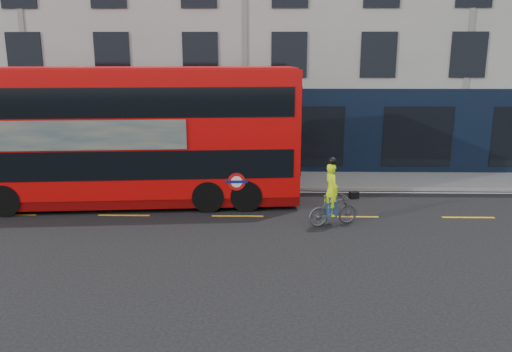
{
  "coord_description": "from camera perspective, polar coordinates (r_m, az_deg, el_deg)",
  "views": [
    {
      "loc": [
        0.97,
        -15.08,
        5.43
      ],
      "look_at": [
        0.64,
        1.41,
        1.47
      ],
      "focal_mm": 35.0,
      "sensor_mm": 36.0,
      "label": 1
    }
  ],
  "objects": [
    {
      "name": "ground",
      "position": [
        16.06,
        -2.41,
        -6.27
      ],
      "size": [
        120.0,
        120.0,
        0.0
      ],
      "primitive_type": "plane",
      "color": "black",
      "rests_on": "ground"
    },
    {
      "name": "building_terrace",
      "position": [
        28.11,
        -0.88,
        17.72
      ],
      "size": [
        50.0,
        10.07,
        15.0
      ],
      "color": "#B1AFA6",
      "rests_on": "ground"
    },
    {
      "name": "road_edge_line",
      "position": [
        20.53,
        -1.61,
        -1.82
      ],
      "size": [
        58.0,
        0.1,
        0.01
      ],
      "primitive_type": "cube",
      "color": "silver",
      "rests_on": "ground"
    },
    {
      "name": "lane_dashes",
      "position": [
        17.47,
        -2.11,
        -4.59
      ],
      "size": [
        58.0,
        0.12,
        0.01
      ],
      "primitive_type": null,
      "color": "gold",
      "rests_on": "ground"
    },
    {
      "name": "kerb",
      "position": [
        20.81,
        -1.58,
        -1.44
      ],
      "size": [
        60.0,
        0.12,
        0.13
      ],
      "primitive_type": "cube",
      "color": "gray",
      "rests_on": "ground"
    },
    {
      "name": "cyclist",
      "position": [
        16.51,
        8.77,
        -3.04
      ],
      "size": [
        1.81,
        1.04,
        2.3
      ],
      "rotation": [
        0.0,
        0.0,
        0.34
      ],
      "color": "#4D4E52",
      "rests_on": "ground"
    },
    {
      "name": "bus",
      "position": [
        18.99,
        -14.36,
        4.5
      ],
      "size": [
        12.73,
        3.93,
        5.06
      ],
      "rotation": [
        0.0,
        0.0,
        0.09
      ],
      "color": "red",
      "rests_on": "ground"
    },
    {
      "name": "pavement",
      "position": [
        22.26,
        -1.4,
        -0.45
      ],
      "size": [
        60.0,
        3.0,
        0.12
      ],
      "primitive_type": "cube",
      "color": "slate",
      "rests_on": "ground"
    }
  ]
}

